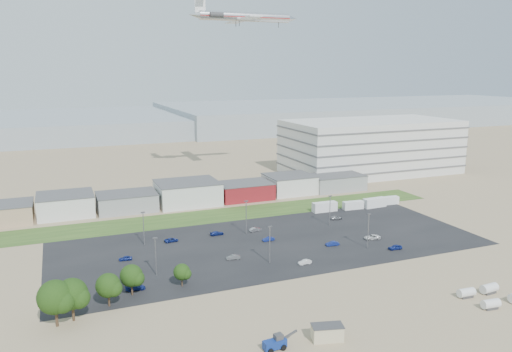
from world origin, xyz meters
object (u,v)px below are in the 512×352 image
parked_car_0 (372,237)px  parked_car_13 (305,262)px  portable_shed (327,333)px  parked_car_8 (336,218)px  storage_tank_nw (466,292)px  parked_car_7 (268,239)px  tree_far_left (55,301)px  parked_car_4 (233,257)px  parked_car_10 (135,287)px  telehandler (275,342)px  parked_car_2 (395,247)px  parked_car_1 (332,244)px  parked_car_11 (255,229)px  parked_car_9 (171,240)px  airliner (245,17)px  parked_car_5 (125,258)px  box_trailer_a (325,207)px  parked_car_6 (217,233)px

parked_car_0 → parked_car_13: (-26.96, -9.64, -0.08)m
portable_shed → parked_car_8: portable_shed is taller
storage_tank_nw → parked_car_7: (-25.20, 49.45, -0.54)m
tree_far_left → parked_car_4: bearing=25.1°
portable_shed → parked_car_10: portable_shed is taller
telehandler → parked_car_2: telehandler is taller
parked_car_1 → parked_car_7: bearing=-118.9°
parked_car_11 → parked_car_13: bearing=177.5°
storage_tank_nw → parked_car_9: storage_tank_nw is taller
airliner → parked_car_2: airliner is taller
parked_car_5 → parked_car_9: parked_car_5 is taller
telehandler → parked_car_9: (-4.44, 62.54, -0.84)m
box_trailer_a → parked_car_9: box_trailer_a is taller
tree_far_left → parked_car_10: tree_far_left is taller
airliner → parked_car_8: size_ratio=12.95×
tree_far_left → parked_car_13: 59.63m
telehandler → parked_car_10: 38.89m
airliner → parked_car_2: 119.67m
parked_car_2 → tree_far_left: bearing=-78.0°
portable_shed → storage_tank_nw: (36.66, 4.00, -0.33)m
storage_tank_nw → parked_car_8: size_ratio=1.00×
parked_car_1 → storage_tank_nw: bearing=20.3°
box_trailer_a → parked_car_9: 57.49m
parked_car_9 → parked_car_6: bearing=-93.2°
parked_car_5 → parked_car_13: 46.21m
telehandler → parked_car_2: (51.07, 33.43, -0.74)m
parked_car_7 → parked_car_9: parked_car_7 is taller
airliner → parked_car_5: size_ratio=14.15×
parked_car_11 → airliner: bearing=-24.5°
parked_car_4 → parked_car_5: (-26.08, 9.74, -0.01)m
tree_far_left → parked_car_6: tree_far_left is taller
telehandler → parked_car_6: telehandler is taller
airliner → parked_car_7: size_ratio=13.63×
parked_car_4 → parked_car_8: bearing=122.4°
parked_car_10 → parked_car_11: 49.29m
telehandler → parked_car_7: size_ratio=1.90×
parked_car_2 → parked_car_8: 30.37m
telehandler → parked_car_9: 62.70m
portable_shed → airliner: bearing=89.9°
box_trailer_a → parked_car_6: 43.76m
box_trailer_a → storage_tank_nw: bearing=-93.4°
parked_car_13 → parked_car_1: bearing=121.9°
portable_shed → tree_far_left: (-45.55, 23.72, 3.83)m
tree_far_left → box_trailer_a: bearing=30.1°
parked_car_11 → parked_car_8: bearing=-93.1°
parked_car_6 → tree_far_left: bearing=128.8°
parked_car_6 → parked_car_11: size_ratio=1.10×
parked_car_6 → parked_car_9: 13.90m
parked_car_8 → parked_car_10: size_ratio=0.84×
storage_tank_nw → parked_car_6: 70.68m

